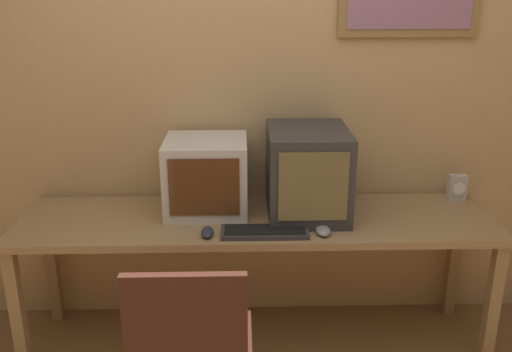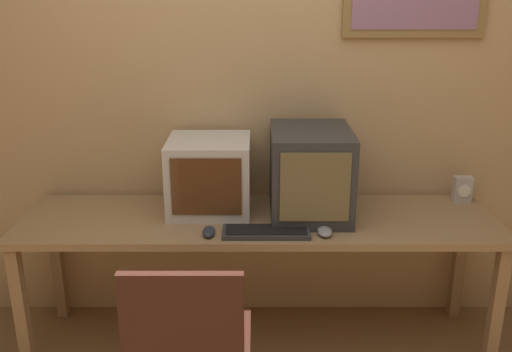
% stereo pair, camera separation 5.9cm
% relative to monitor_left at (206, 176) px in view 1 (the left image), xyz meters
% --- Properties ---
extents(wall_back, '(8.00, 0.08, 2.60)m').
position_rel_monitor_left_xyz_m(wall_back, '(0.25, 0.26, 0.41)').
color(wall_back, tan).
rests_on(wall_back, ground_plane).
extents(desk, '(2.32, 0.61, 0.72)m').
position_rel_monitor_left_xyz_m(desk, '(0.24, -0.10, -0.25)').
color(desk, '#99754C').
rests_on(desk, ground_plane).
extents(monitor_left, '(0.40, 0.39, 0.37)m').
position_rel_monitor_left_xyz_m(monitor_left, '(0.00, 0.00, 0.00)').
color(monitor_left, beige).
rests_on(monitor_left, desk).
extents(monitor_right, '(0.38, 0.47, 0.43)m').
position_rel_monitor_left_xyz_m(monitor_right, '(0.50, -0.05, 0.03)').
color(monitor_right, '#333333').
rests_on(monitor_right, desk).
extents(keyboard_main, '(0.40, 0.14, 0.03)m').
position_rel_monitor_left_xyz_m(keyboard_main, '(0.28, -0.30, -0.17)').
color(keyboard_main, '#333338').
rests_on(keyboard_main, desk).
extents(mouse_near_keyboard, '(0.07, 0.11, 0.03)m').
position_rel_monitor_left_xyz_m(mouse_near_keyboard, '(0.54, -0.31, -0.17)').
color(mouse_near_keyboard, gray).
rests_on(mouse_near_keyboard, desk).
extents(mouse_far_corner, '(0.06, 0.11, 0.03)m').
position_rel_monitor_left_xyz_m(mouse_far_corner, '(0.02, -0.31, -0.17)').
color(mouse_far_corner, '#282D3D').
rests_on(mouse_far_corner, desk).
extents(desk_clock, '(0.09, 0.06, 0.14)m').
position_rel_monitor_left_xyz_m(desk_clock, '(1.31, 0.11, -0.11)').
color(desk_clock, '#B7B2AD').
rests_on(desk_clock, desk).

